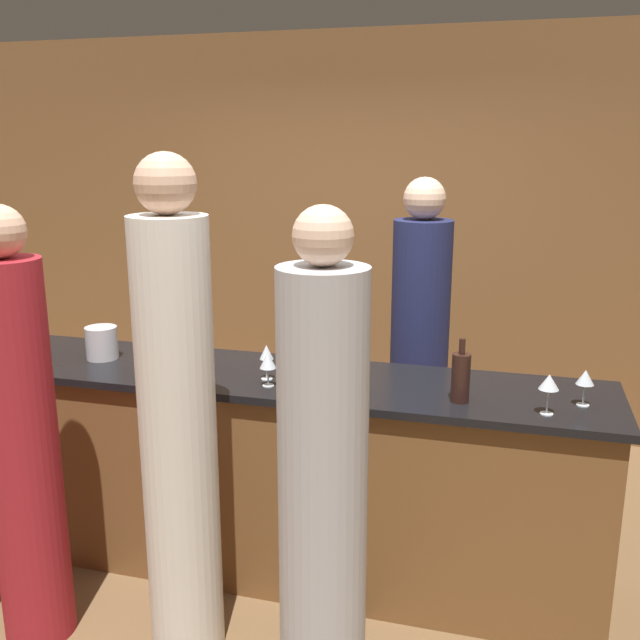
# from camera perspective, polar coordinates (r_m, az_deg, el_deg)

# --- Properties ---
(ground_plane) EXTENTS (14.00, 14.00, 0.00)m
(ground_plane) POSITION_cam_1_polar(r_m,az_deg,el_deg) (3.79, -4.34, -18.77)
(ground_plane) COLOR brown
(back_wall) EXTENTS (8.00, 0.06, 2.80)m
(back_wall) POSITION_cam_1_polar(r_m,az_deg,el_deg) (5.19, 3.02, 6.83)
(back_wall) COLOR brown
(back_wall) RESTS_ON ground_plane
(bar_counter) EXTENTS (3.21, 0.64, 1.00)m
(bar_counter) POSITION_cam_1_polar(r_m,az_deg,el_deg) (3.55, -4.49, -11.93)
(bar_counter) COLOR brown
(bar_counter) RESTS_ON ground_plane
(bartender) EXTENTS (0.32, 0.32, 1.88)m
(bartender) POSITION_cam_1_polar(r_m,az_deg,el_deg) (3.96, 7.91, -3.23)
(bartender) COLOR #1E234C
(bartender) RESTS_ON ground_plane
(guest_0) EXTENTS (0.29, 0.29, 1.83)m
(guest_0) POSITION_cam_1_polar(r_m,az_deg,el_deg) (3.16, -22.76, -9.15)
(guest_0) COLOR maroon
(guest_0) RESTS_ON ground_plane
(guest_1) EXTENTS (0.30, 0.30, 2.02)m
(guest_1) POSITION_cam_1_polar(r_m,az_deg,el_deg) (2.87, -11.28, -8.54)
(guest_1) COLOR silver
(guest_1) RESTS_ON ground_plane
(guest_2) EXTENTS (0.32, 0.32, 1.86)m
(guest_2) POSITION_cam_1_polar(r_m,az_deg,el_deg) (2.60, 0.22, -13.01)
(guest_2) COLOR #B2B2B7
(guest_2) RESTS_ON ground_plane
(wine_bottle_0) EXTENTS (0.08, 0.08, 0.30)m
(wine_bottle_0) POSITION_cam_1_polar(r_m,az_deg,el_deg) (3.38, -10.32, -2.21)
(wine_bottle_0) COLOR #19381E
(wine_bottle_0) RESTS_ON bar_counter
(wine_bottle_1) EXTENTS (0.08, 0.08, 0.28)m
(wine_bottle_1) POSITION_cam_1_polar(r_m,az_deg,el_deg) (3.17, -2.16, -3.28)
(wine_bottle_1) COLOR #19381E
(wine_bottle_1) RESTS_ON bar_counter
(wine_bottle_2) EXTENTS (0.08, 0.08, 0.27)m
(wine_bottle_2) POSITION_cam_1_polar(r_m,az_deg,el_deg) (3.02, 11.19, -4.48)
(wine_bottle_2) COLOR black
(wine_bottle_2) RESTS_ON bar_counter
(ice_bucket) EXTENTS (0.16, 0.16, 0.16)m
(ice_bucket) POSITION_cam_1_polar(r_m,az_deg,el_deg) (3.71, -17.06, -1.75)
(ice_bucket) COLOR silver
(ice_bucket) RESTS_ON bar_counter
(wine_glass_1) EXTENTS (0.07, 0.07, 0.15)m
(wine_glass_1) POSITION_cam_1_polar(r_m,az_deg,el_deg) (3.10, 20.45, -4.40)
(wine_glass_1) COLOR silver
(wine_glass_1) RESTS_ON bar_counter
(wine_glass_2) EXTENTS (0.08, 0.08, 0.17)m
(wine_glass_2) POSITION_cam_1_polar(r_m,az_deg,el_deg) (2.95, 17.85, -4.83)
(wine_glass_2) COLOR silver
(wine_glass_2) RESTS_ON bar_counter
(wine_glass_3) EXTENTS (0.07, 0.07, 0.16)m
(wine_glass_3) POSITION_cam_1_polar(r_m,az_deg,el_deg) (3.15, -4.20, -3.31)
(wine_glass_3) COLOR silver
(wine_glass_3) RESTS_ON bar_counter
(wine_glass_4) EXTENTS (0.07, 0.07, 0.15)m
(wine_glass_4) POSITION_cam_1_polar(r_m,az_deg,el_deg) (2.99, -0.67, -4.20)
(wine_glass_4) COLOR silver
(wine_glass_4) RESTS_ON bar_counter
(wine_glass_5) EXTENTS (0.06, 0.06, 0.16)m
(wine_glass_5) POSITION_cam_1_polar(r_m,az_deg,el_deg) (3.23, -4.30, -2.69)
(wine_glass_5) COLOR silver
(wine_glass_5) RESTS_ON bar_counter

